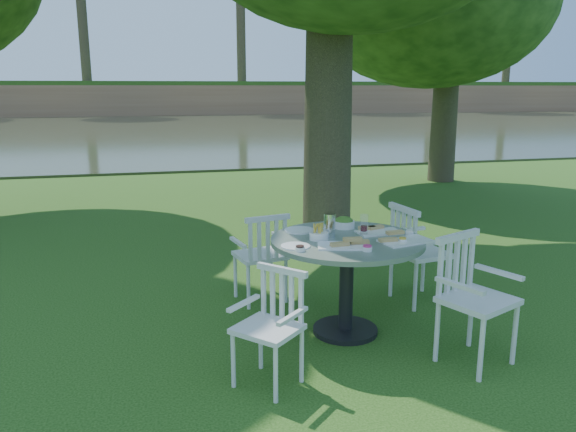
% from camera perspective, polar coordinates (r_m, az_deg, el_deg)
% --- Properties ---
extents(ground, '(140.00, 140.00, 0.00)m').
position_cam_1_polar(ground, '(5.55, 0.50, -9.03)').
color(ground, '#173D0C').
rests_on(ground, ground).
extents(table, '(1.29, 1.29, 0.84)m').
position_cam_1_polar(table, '(4.77, 6.00, -4.40)').
color(table, black).
rests_on(table, ground).
extents(chair_ne, '(0.52, 0.55, 0.97)m').
position_cam_1_polar(chair_ne, '(5.58, 12.54, -3.05)').
color(chair_ne, silver).
rests_on(chair_ne, ground).
extents(chair_nw, '(0.53, 0.51, 0.90)m').
position_cam_1_polar(chair_nw, '(5.45, -2.50, -3.60)').
color(chair_nw, silver).
rests_on(chair_nw, ground).
extents(chair_sw, '(0.57, 0.57, 0.83)m').
position_cam_1_polar(chair_sw, '(4.05, -1.41, -10.22)').
color(chair_sw, silver).
rests_on(chair_sw, ground).
extents(chair_se, '(0.64, 0.63, 0.98)m').
position_cam_1_polar(chair_se, '(4.54, 17.79, -6.98)').
color(chair_se, silver).
rests_on(chair_se, ground).
extents(tableware, '(1.26, 0.89, 0.20)m').
position_cam_1_polar(tableware, '(4.77, 5.86, -1.72)').
color(tableware, white).
rests_on(tableware, table).
extents(river, '(100.00, 28.00, 0.12)m').
position_cam_1_polar(river, '(28.09, -11.39, 8.47)').
color(river, '#2C331E').
rests_on(river, ground).
extents(far_bank, '(100.00, 18.00, 15.20)m').
position_cam_1_polar(far_bank, '(46.42, -12.61, 19.07)').
color(far_bank, '#895C40').
rests_on(far_bank, ground).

